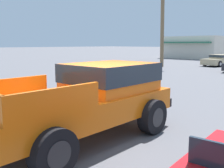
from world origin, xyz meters
TOP-DOWN VIEW (x-y plane):
  - ground_plane at (0.00, 0.00)m, footprint 320.00×320.00m
  - orange_pickup_truck at (-0.22, 0.04)m, footprint 2.45×5.27m
  - parked_car_tan at (-6.78, 23.43)m, footprint 2.29×4.65m
  - storefront_building at (-15.55, 35.19)m, footprint 8.87×7.42m

SIDE VIEW (x-z plane):
  - ground_plane at x=0.00m, z-range 0.00..0.00m
  - parked_car_tan at x=-6.78m, z-range 0.01..1.19m
  - orange_pickup_truck at x=-0.22m, z-range 0.13..1.93m
  - storefront_building at x=-15.55m, z-range 0.00..3.45m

